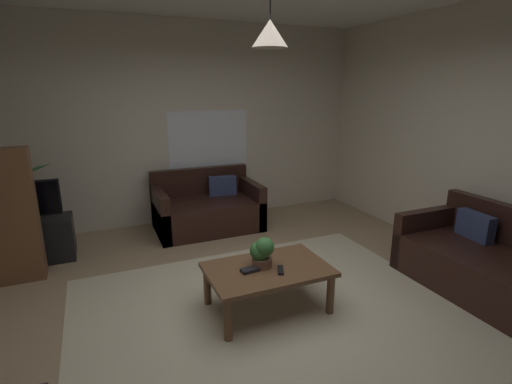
# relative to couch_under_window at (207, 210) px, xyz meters

# --- Properties ---
(floor) EXTENTS (5.27, 5.56, 0.02)m
(floor) POSITION_rel_couch_under_window_xyz_m (-0.09, -2.27, -0.28)
(floor) COLOR #9E8466
(floor) RESTS_ON ground
(rug) EXTENTS (3.43, 3.06, 0.01)m
(rug) POSITION_rel_couch_under_window_xyz_m (-0.09, -2.47, -0.27)
(rug) COLOR beige
(rug) RESTS_ON ground
(wall_back) EXTENTS (5.39, 0.06, 2.88)m
(wall_back) POSITION_rel_couch_under_window_xyz_m (-0.09, 0.54, 1.17)
(wall_back) COLOR beige
(wall_back) RESTS_ON ground
(wall_right) EXTENTS (0.06, 5.56, 2.88)m
(wall_right) POSITION_rel_couch_under_window_xyz_m (2.57, -2.27, 1.17)
(wall_right) COLOR beige
(wall_right) RESTS_ON ground
(window_pane) EXTENTS (1.22, 0.01, 1.02)m
(window_pane) POSITION_rel_couch_under_window_xyz_m (0.20, 0.51, 0.85)
(window_pane) COLOR white
(couch_under_window) EXTENTS (1.45, 0.90, 0.82)m
(couch_under_window) POSITION_rel_couch_under_window_xyz_m (0.00, 0.00, 0.00)
(couch_under_window) COLOR black
(couch_under_window) RESTS_ON ground
(couch_right_side) EXTENTS (0.90, 1.52, 0.82)m
(couch_right_side) POSITION_rel_couch_under_window_xyz_m (2.03, -2.76, -0.00)
(couch_right_side) COLOR black
(couch_right_side) RESTS_ON ground
(coffee_table) EXTENTS (1.09, 0.70, 0.41)m
(coffee_table) POSITION_rel_couch_under_window_xyz_m (-0.09, -2.23, 0.08)
(coffee_table) COLOR brown
(coffee_table) RESTS_ON ground
(book_on_table_0) EXTENTS (0.17, 0.10, 0.03)m
(book_on_table_0) POSITION_rel_couch_under_window_xyz_m (-0.26, -2.23, 0.15)
(book_on_table_0) COLOR black
(book_on_table_0) RESTS_ON coffee_table
(remote_on_table_0) EXTENTS (0.11, 0.17, 0.02)m
(remote_on_table_0) POSITION_rel_couch_under_window_xyz_m (-0.02, -2.34, 0.15)
(remote_on_table_0) COLOR black
(remote_on_table_0) RESTS_ON coffee_table
(potted_plant_on_table) EXTENTS (0.21, 0.21, 0.28)m
(potted_plant_on_table) POSITION_rel_couch_under_window_xyz_m (-0.12, -2.18, 0.28)
(potted_plant_on_table) COLOR brown
(potted_plant_on_table) RESTS_ON coffee_table
(tv_stand) EXTENTS (0.90, 0.44, 0.50)m
(tv_stand) POSITION_rel_couch_under_window_xyz_m (-2.18, -0.24, -0.02)
(tv_stand) COLOR black
(tv_stand) RESTS_ON ground
(tv) EXTENTS (0.74, 0.16, 0.46)m
(tv) POSITION_rel_couch_under_window_xyz_m (-2.18, -0.26, 0.46)
(tv) COLOR black
(tv) RESTS_ON tv_stand
(potted_palm_corner) EXTENTS (0.95, 0.83, 1.19)m
(potted_palm_corner) POSITION_rel_couch_under_window_xyz_m (-2.37, 0.24, 0.25)
(potted_palm_corner) COLOR brown
(potted_palm_corner) RESTS_ON ground
(pendant_lamp) EXTENTS (0.28, 0.28, 0.62)m
(pendant_lamp) POSITION_rel_couch_under_window_xyz_m (-0.09, -2.23, 2.09)
(pendant_lamp) COLOR black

